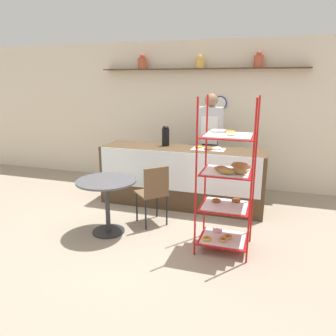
# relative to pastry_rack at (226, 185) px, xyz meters

# --- Properties ---
(ground_plane) EXTENTS (14.00, 14.00, 0.00)m
(ground_plane) POSITION_rel_pastry_rack_xyz_m (-0.88, 0.13, -0.81)
(ground_plane) COLOR gray
(back_wall) EXTENTS (10.00, 0.30, 2.70)m
(back_wall) POSITION_rel_pastry_rack_xyz_m (-0.88, 2.50, 0.56)
(back_wall) COLOR beige
(back_wall) RESTS_ON ground_plane
(display_counter) EXTENTS (2.63, 0.67, 0.95)m
(display_counter) POSITION_rel_pastry_rack_xyz_m (-0.88, 1.25, -0.33)
(display_counter) COLOR #4C3823
(display_counter) RESTS_ON ground_plane
(pastry_rack) EXTENTS (0.62, 0.55, 1.82)m
(pastry_rack) POSITION_rel_pastry_rack_xyz_m (0.00, 0.00, 0.00)
(pastry_rack) COLOR #B71414
(pastry_rack) RESTS_ON ground_plane
(person_worker) EXTENTS (0.40, 0.23, 1.78)m
(person_worker) POSITION_rel_pastry_rack_xyz_m (-0.55, 1.82, 0.18)
(person_worker) COLOR #282833
(person_worker) RESTS_ON ground_plane
(cafe_table) EXTENTS (0.78, 0.78, 0.74)m
(cafe_table) POSITION_rel_pastry_rack_xyz_m (-1.55, -0.04, -0.25)
(cafe_table) COLOR #262628
(cafe_table) RESTS_ON ground_plane
(cafe_chair) EXTENTS (0.54, 0.54, 0.87)m
(cafe_chair) POSITION_rel_pastry_rack_xyz_m (-1.04, 0.35, -0.28)
(cafe_chair) COLOR black
(cafe_chair) RESTS_ON ground_plane
(coffee_carafe) EXTENTS (0.12, 0.12, 0.33)m
(coffee_carafe) POSITION_rel_pastry_rack_xyz_m (-1.19, 1.35, 0.30)
(coffee_carafe) COLOR black
(coffee_carafe) RESTS_ON display_counter
(donut_tray_counter) EXTENTS (0.51, 0.29, 0.05)m
(donut_tray_counter) POSITION_rel_pastry_rack_xyz_m (-0.45, 1.24, 0.16)
(donut_tray_counter) COLOR silver
(donut_tray_counter) RESTS_ON display_counter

